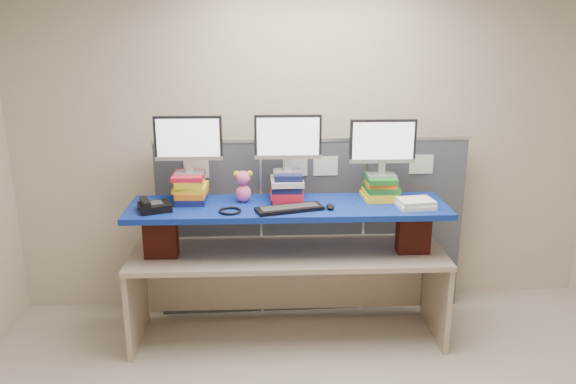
{
  "coord_description": "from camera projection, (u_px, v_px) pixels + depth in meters",
  "views": [
    {
      "loc": [
        -0.54,
        -2.68,
        2.37
      ],
      "look_at": [
        -0.24,
        1.32,
        1.21
      ],
      "focal_mm": 35.0,
      "sensor_mm": 36.0,
      "label": 1
    }
  ],
  "objects": [
    {
      "name": "room",
      "position": [
        354.0,
        227.0,
        2.88
      ],
      "size": [
        5.0,
        4.0,
        2.8
      ],
      "color": "beige",
      "rests_on": "ground"
    },
    {
      "name": "cubicle_partition",
      "position": [
        312.0,
        226.0,
        4.76
      ],
      "size": [
        2.6,
        0.06,
        1.53
      ],
      "color": "#42454E",
      "rests_on": "ground"
    },
    {
      "name": "desk",
      "position": [
        288.0,
        269.0,
        4.35
      ],
      "size": [
        2.43,
        0.77,
        0.73
      ],
      "rotation": [
        0.0,
        0.0,
        -0.03
      ],
      "color": "tan",
      "rests_on": "ground"
    },
    {
      "name": "brick_pier_left",
      "position": [
        161.0,
        235.0,
        4.18
      ],
      "size": [
        0.25,
        0.14,
        0.33
      ],
      "primitive_type": "cube",
      "rotation": [
        0.0,
        0.0,
        -0.03
      ],
      "color": "maroon",
      "rests_on": "desk"
    },
    {
      "name": "brick_pier_right",
      "position": [
        413.0,
        231.0,
        4.26
      ],
      "size": [
        0.25,
        0.14,
        0.33
      ],
      "primitive_type": "cube",
      "rotation": [
        0.0,
        0.0,
        -0.03
      ],
      "color": "maroon",
      "rests_on": "desk"
    },
    {
      "name": "blue_board",
      "position": [
        288.0,
        208.0,
        4.21
      ],
      "size": [
        2.41,
        0.67,
        0.04
      ],
      "primitive_type": "cube",
      "rotation": [
        0.0,
        0.0,
        -0.03
      ],
      "color": "navy",
      "rests_on": "brick_pier_left"
    },
    {
      "name": "book_stack_left",
      "position": [
        191.0,
        188.0,
        4.26
      ],
      "size": [
        0.26,
        0.31,
        0.22
      ],
      "color": "#121950",
      "rests_on": "blue_board"
    },
    {
      "name": "book_stack_center",
      "position": [
        287.0,
        187.0,
        4.29
      ],
      "size": [
        0.27,
        0.31,
        0.22
      ],
      "color": "red",
      "rests_on": "blue_board"
    },
    {
      "name": "book_stack_right",
      "position": [
        380.0,
        188.0,
        4.33
      ],
      "size": [
        0.26,
        0.3,
        0.18
      ],
      "color": "yellow",
      "rests_on": "blue_board"
    },
    {
      "name": "monitor_left",
      "position": [
        188.0,
        141.0,
        4.16
      ],
      "size": [
        0.5,
        0.15,
        0.44
      ],
      "rotation": [
        0.0,
        0.0,
        -0.03
      ],
      "color": "#B8B8BE",
      "rests_on": "book_stack_left"
    },
    {
      "name": "monitor_center",
      "position": [
        288.0,
        140.0,
        4.19
      ],
      "size": [
        0.5,
        0.15,
        0.44
      ],
      "rotation": [
        0.0,
        0.0,
        -0.03
      ],
      "color": "#B8B8BE",
      "rests_on": "book_stack_center"
    },
    {
      "name": "monitor_right",
      "position": [
        383.0,
        144.0,
        4.23
      ],
      "size": [
        0.5,
        0.15,
        0.44
      ],
      "rotation": [
        0.0,
        0.0,
        -0.03
      ],
      "color": "#B8B8BE",
      "rests_on": "book_stack_right"
    },
    {
      "name": "keyboard",
      "position": [
        289.0,
        209.0,
        4.07
      ],
      "size": [
        0.52,
        0.28,
        0.03
      ],
      "rotation": [
        0.0,
        0.0,
        0.26
      ],
      "color": "black",
      "rests_on": "blue_board"
    },
    {
      "name": "mouse",
      "position": [
        330.0,
        207.0,
        4.11
      ],
      "size": [
        0.08,
        0.12,
        0.03
      ],
      "primitive_type": "ellipsoid",
      "rotation": [
        0.0,
        0.0,
        0.24
      ],
      "color": "black",
      "rests_on": "blue_board"
    },
    {
      "name": "desk_phone",
      "position": [
        153.0,
        206.0,
        4.06
      ],
      "size": [
        0.27,
        0.26,
        0.09
      ],
      "rotation": [
        0.0,
        0.0,
        0.34
      ],
      "color": "black",
      "rests_on": "blue_board"
    },
    {
      "name": "headset",
      "position": [
        230.0,
        211.0,
        4.04
      ],
      "size": [
        0.2,
        0.2,
        0.02
      ],
      "primitive_type": "torus",
      "rotation": [
        0.0,
        0.0,
        0.25
      ],
      "color": "black",
      "rests_on": "blue_board"
    },
    {
      "name": "plush_toy",
      "position": [
        243.0,
        186.0,
        4.24
      ],
      "size": [
        0.14,
        0.11,
        0.25
      ],
      "rotation": [
        0.0,
        0.0,
        -0.21
      ],
      "color": "pink",
      "rests_on": "blue_board"
    },
    {
      "name": "binder_stack",
      "position": [
        416.0,
        203.0,
        4.14
      ],
      "size": [
        0.28,
        0.24,
        0.06
      ],
      "rotation": [
        0.0,
        0.0,
        0.12
      ],
      "color": "white",
      "rests_on": "blue_board"
    }
  ]
}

